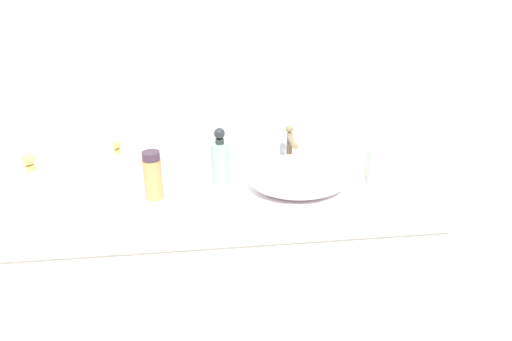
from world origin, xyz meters
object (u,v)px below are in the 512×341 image
(sink_basin, at_px, (299,176))
(soap_dispenser, at_px, (220,162))
(lotion_bottle, at_px, (34,186))
(spray_can, at_px, (120,174))
(tissue_box, at_px, (384,162))
(perfume_bottle, at_px, (153,176))

(sink_basin, bearing_deg, soap_dispenser, 166.27)
(lotion_bottle, relative_size, spray_can, 0.93)
(soap_dispenser, height_order, tissue_box, soap_dispenser)
(lotion_bottle, xyz_separation_m, perfume_bottle, (0.36, 0.03, 0.00))
(lotion_bottle, xyz_separation_m, spray_can, (0.26, 0.04, 0.01))
(perfume_bottle, xyz_separation_m, tissue_box, (0.80, 0.04, -0.01))
(sink_basin, relative_size, soap_dispenser, 1.63)
(soap_dispenser, xyz_separation_m, tissue_box, (0.58, -0.02, -0.02))
(sink_basin, distance_m, perfume_bottle, 0.49)
(sink_basin, distance_m, spray_can, 0.59)
(soap_dispenser, distance_m, spray_can, 0.33)
(soap_dispenser, distance_m, tissue_box, 0.58)
(perfume_bottle, height_order, tissue_box, perfume_bottle)
(tissue_box, bearing_deg, perfume_bottle, -177.12)
(spray_can, bearing_deg, tissue_box, 1.87)
(perfume_bottle, distance_m, tissue_box, 0.80)
(sink_basin, bearing_deg, spray_can, 178.73)
(perfume_bottle, bearing_deg, tissue_box, 2.88)
(perfume_bottle, height_order, spray_can, spray_can)
(soap_dispenser, relative_size, lotion_bottle, 1.13)
(spray_can, bearing_deg, soap_dispenser, 8.79)
(soap_dispenser, xyz_separation_m, perfume_bottle, (-0.22, -0.06, -0.01))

